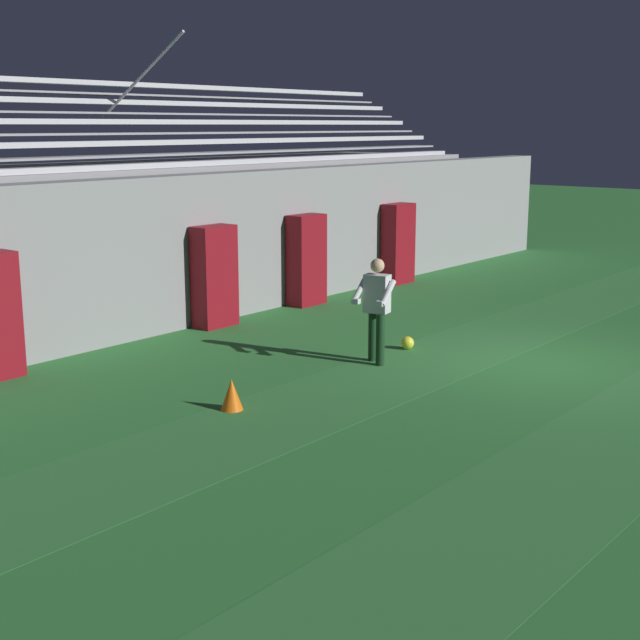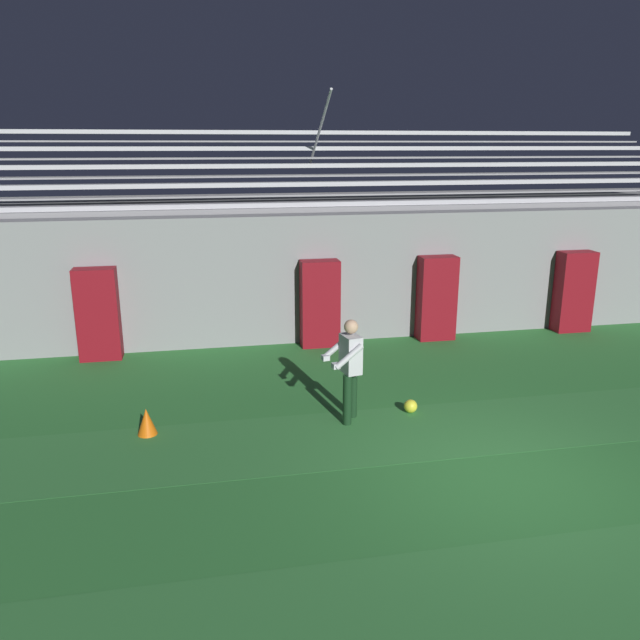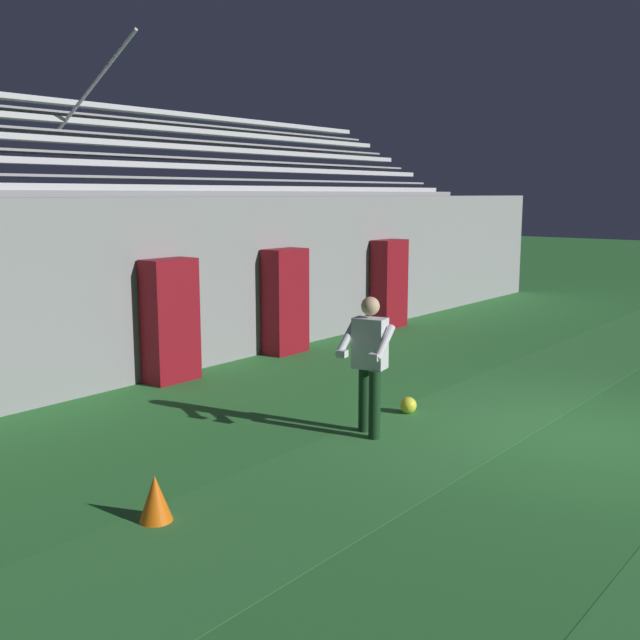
{
  "view_description": "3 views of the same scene",
  "coord_description": "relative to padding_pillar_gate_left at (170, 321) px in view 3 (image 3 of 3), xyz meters",
  "views": [
    {
      "loc": [
        -12.72,
        -5.84,
        3.68
      ],
      "look_at": [
        -2.21,
        2.71,
        0.71
      ],
      "focal_mm": 50.0,
      "sensor_mm": 36.0,
      "label": 1
    },
    {
      "loc": [
        -3.79,
        -6.83,
        4.25
      ],
      "look_at": [
        -1.88,
        3.09,
        1.4
      ],
      "focal_mm": 35.0,
      "sensor_mm": 36.0,
      "label": 2
    },
    {
      "loc": [
        -8.68,
        -2.85,
        2.85
      ],
      "look_at": [
        -0.82,
        3.44,
        1.15
      ],
      "focal_mm": 42.0,
      "sensor_mm": 36.0,
      "label": 3
    }
  ],
  "objects": [
    {
      "name": "traffic_cone",
      "position": [
        -3.4,
        -3.79,
        -0.73
      ],
      "size": [
        0.3,
        0.3,
        0.42
      ],
      "primitive_type": "cone",
      "color": "orange",
      "rests_on": "ground"
    },
    {
      "name": "turf_stripe_far",
      "position": [
        1.33,
        -4.47,
        -0.94
      ],
      "size": [
        28.0,
        1.87,
        0.01
      ],
      "primitive_type": "cube",
      "color": "#337A38",
      "rests_on": "ground"
    },
    {
      "name": "bleacher_stand",
      "position": [
        1.33,
        2.89,
        0.56
      ],
      "size": [
        18.0,
        4.05,
        5.43
      ],
      "color": "gray",
      "rests_on": "ground"
    },
    {
      "name": "ground_plane",
      "position": [
        1.33,
        -5.95,
        -0.94
      ],
      "size": [
        80.0,
        80.0,
        0.0
      ],
      "primitive_type": "plane",
      "color": "#2D7533"
    },
    {
      "name": "back_wall",
      "position": [
        1.33,
        0.55,
        0.46
      ],
      "size": [
        24.0,
        0.6,
        2.8
      ],
      "primitive_type": "cube",
      "color": "gray",
      "rests_on": "ground"
    },
    {
      "name": "soccer_ball",
      "position": [
        0.79,
        -3.78,
        -0.83
      ],
      "size": [
        0.22,
        0.22,
        0.22
      ],
      "primitive_type": "sphere",
      "color": "yellow",
      "rests_on": "ground"
    },
    {
      "name": "goalkeeper",
      "position": [
        -0.28,
        -3.89,
        0.01
      ],
      "size": [
        0.6,
        0.65,
        1.67
      ],
      "color": "#143319",
      "rests_on": "ground"
    },
    {
      "name": "padding_pillar_far_right",
      "position": [
        6.03,
        0.0,
        0.0
      ],
      "size": [
        0.83,
        0.44,
        1.88
      ],
      "primitive_type": "cube",
      "color": "maroon",
      "rests_on": "ground"
    },
    {
      "name": "padding_pillar_gate_left",
      "position": [
        0.0,
        0.0,
        0.0
      ],
      "size": [
        0.83,
        0.44,
        1.88
      ],
      "primitive_type": "cube",
      "color": "maroon",
      "rests_on": "ground"
    },
    {
      "name": "padding_pillar_gate_right",
      "position": [
        2.66,
        0.0,
        0.0
      ],
      "size": [
        0.83,
        0.44,
        1.88
      ],
      "primitive_type": "cube",
      "color": "maroon",
      "rests_on": "ground"
    }
  ]
}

